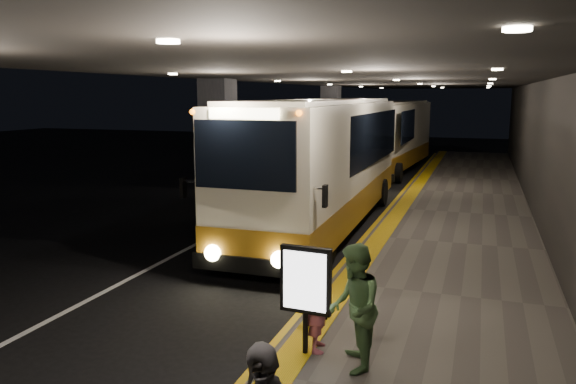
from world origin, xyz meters
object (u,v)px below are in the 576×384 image
Objects in this scene: coach_second at (389,140)px; info_sign at (305,282)px; stanchion_post at (326,288)px; coach_main at (324,169)px; passenger_waiting_green at (354,308)px; passenger_boarding at (318,301)px.

info_sign is at bearing -80.32° from coach_second.
stanchion_post is at bearing 95.43° from info_sign.
info_sign is at bearing -77.28° from coach_main.
info_sign is 1.43m from stanchion_post.
passenger_waiting_green is at bearing -62.14° from stanchion_post.
coach_main is at bearing -85.66° from coach_second.
passenger_boarding is 0.86× the size of passenger_waiting_green.
stanchion_post is (-0.04, 1.33, -0.53)m from info_sign.
stanchion_post is (2.17, -20.20, -0.97)m from coach_second.
stanchion_post is at bearing -80.04° from coach_second.
coach_second is 6.31× the size of passenger_waiting_green.
coach_main is 7.79× the size of passenger_boarding.
coach_main is 6.67× the size of passenger_waiting_green.
passenger_waiting_green reaches higher than stanchion_post.
coach_main is 1.06× the size of coach_second.
coach_second reaches higher than passenger_boarding.
coach_main reaches higher than info_sign.
coach_second is 21.97m from passenger_waiting_green.
passenger_waiting_green is 1.09× the size of info_sign.
coach_second is 9.80× the size of stanchion_post.
coach_main is 8.66m from passenger_boarding.
passenger_waiting_green is 1.55× the size of stanchion_post.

